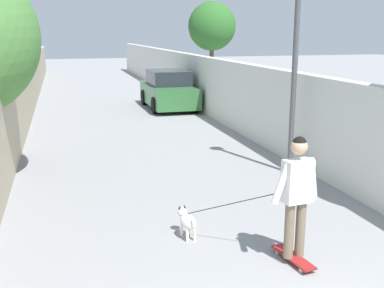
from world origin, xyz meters
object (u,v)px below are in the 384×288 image
Objects in this scene: skateboard at (293,257)px; car_near at (168,91)px; tree_right_far at (212,26)px; person_skateboarder at (297,188)px; lamp_post at (297,31)px; dog at (188,221)px.

car_near is at bearing -5.47° from skateboard.
person_skateboarder is (-16.18, 4.02, -2.23)m from tree_right_far.
car_near is (-2.80, 2.74, -2.57)m from tree_right_far.
person_skateboarder reaches higher than car_near.
lamp_post is at bearing -26.27° from person_skateboarder.
lamp_post is 9.88m from car_near.
car_near is (13.38, -1.28, 0.65)m from skateboard.
lamp_post is at bearing -26.27° from skateboard.
skateboard is (-3.81, 1.88, -3.00)m from lamp_post.
lamp_post is 1.17× the size of car_near.
lamp_post is 4.93m from dog.
car_near is (13.38, -1.28, -0.35)m from person_skateboarder.
car_near is at bearing -11.39° from dog.
skateboard is 0.21× the size of car_near.
dog is (1.14, 1.19, 0.21)m from skateboard.
person_skateboarder is (-0.00, 0.00, 0.99)m from skateboard.
skateboard is at bearing 153.73° from lamp_post.
person_skateboarder reaches higher than skateboard.
person_skateboarder is at bearing 166.06° from tree_right_far.
car_near is at bearing 135.69° from tree_right_far.
person_skateboarder is at bearing 165.96° from skateboard.
tree_right_far reaches higher than person_skateboarder.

